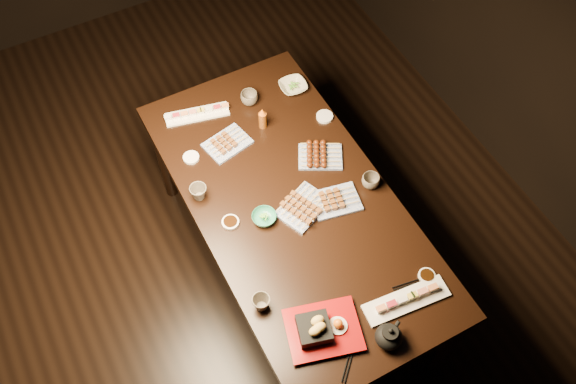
% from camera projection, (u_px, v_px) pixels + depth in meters
% --- Properties ---
extents(ground, '(5.00, 5.00, 0.00)m').
position_uv_depth(ground, '(212.00, 298.00, 3.57)').
color(ground, black).
rests_on(ground, ground).
extents(dining_table, '(0.90, 1.80, 0.75)m').
position_uv_depth(dining_table, '(292.00, 241.00, 3.35)').
color(dining_table, black).
rests_on(dining_table, ground).
extents(sushi_platter_near, '(0.39, 0.14, 0.05)m').
position_uv_depth(sushi_platter_near, '(407.00, 299.00, 2.74)').
color(sushi_platter_near, white).
rests_on(sushi_platter_near, dining_table).
extents(sushi_platter_far, '(0.34, 0.16, 0.04)m').
position_uv_depth(sushi_platter_far, '(197.00, 112.00, 3.32)').
color(sushi_platter_far, white).
rests_on(sushi_platter_far, dining_table).
extents(yakitori_plate_center, '(0.29, 0.25, 0.06)m').
position_uv_depth(yakitori_plate_center, '(304.00, 205.00, 2.99)').
color(yakitori_plate_center, '#828EB6').
rests_on(yakitori_plate_center, dining_table).
extents(yakitori_plate_right, '(0.25, 0.20, 0.06)m').
position_uv_depth(yakitori_plate_right, '(336.00, 199.00, 3.01)').
color(yakitori_plate_right, '#828EB6').
rests_on(yakitori_plate_right, dining_table).
extents(yakitori_plate_left, '(0.25, 0.20, 0.06)m').
position_uv_depth(yakitori_plate_left, '(227.00, 141.00, 3.20)').
color(yakitori_plate_left, '#828EB6').
rests_on(yakitori_plate_left, dining_table).
extents(tsukune_plate, '(0.26, 0.24, 0.05)m').
position_uv_depth(tsukune_plate, '(320.00, 154.00, 3.16)').
color(tsukune_plate, '#828EB6').
rests_on(tsukune_plate, dining_table).
extents(edamame_bowl_green, '(0.15, 0.15, 0.04)m').
position_uv_depth(edamame_bowl_green, '(264.00, 217.00, 2.97)').
color(edamame_bowl_green, '#297E5E').
rests_on(edamame_bowl_green, dining_table).
extents(edamame_bowl_cream, '(0.15, 0.15, 0.04)m').
position_uv_depth(edamame_bowl_cream, '(293.00, 86.00, 3.42)').
color(edamame_bowl_cream, beige).
rests_on(edamame_bowl_cream, dining_table).
extents(tempura_tray, '(0.36, 0.32, 0.11)m').
position_uv_depth(tempura_tray, '(324.00, 326.00, 2.63)').
color(tempura_tray, black).
rests_on(tempura_tray, dining_table).
extents(teacup_near_left, '(0.10, 0.10, 0.07)m').
position_uv_depth(teacup_near_left, '(261.00, 303.00, 2.71)').
color(teacup_near_left, brown).
rests_on(teacup_near_left, dining_table).
extents(teacup_mid_right, '(0.10, 0.10, 0.07)m').
position_uv_depth(teacup_mid_right, '(371.00, 181.00, 3.06)').
color(teacup_mid_right, brown).
rests_on(teacup_mid_right, dining_table).
extents(teacup_far_left, '(0.11, 0.11, 0.08)m').
position_uv_depth(teacup_far_left, '(199.00, 192.00, 3.02)').
color(teacup_far_left, brown).
rests_on(teacup_far_left, dining_table).
extents(teacup_far_right, '(0.09, 0.09, 0.07)m').
position_uv_depth(teacup_far_right, '(249.00, 98.00, 3.35)').
color(teacup_far_right, brown).
rests_on(teacup_far_right, dining_table).
extents(teapot, '(0.18, 0.18, 0.11)m').
position_uv_depth(teapot, '(389.00, 336.00, 2.61)').
color(teapot, black).
rests_on(teapot, dining_table).
extents(condiment_bottle, '(0.05, 0.05, 0.13)m').
position_uv_depth(condiment_bottle, '(263.00, 118.00, 3.24)').
color(condiment_bottle, '#6B340E').
rests_on(condiment_bottle, dining_table).
extents(sauce_dish_west, '(0.09, 0.09, 0.01)m').
position_uv_depth(sauce_dish_west, '(230.00, 222.00, 2.97)').
color(sauce_dish_west, white).
rests_on(sauce_dish_west, dining_table).
extents(sauce_dish_east, '(0.09, 0.09, 0.02)m').
position_uv_depth(sauce_dish_east, '(325.00, 117.00, 3.32)').
color(sauce_dish_east, white).
rests_on(sauce_dish_east, dining_table).
extents(sauce_dish_se, '(0.10, 0.10, 0.01)m').
position_uv_depth(sauce_dish_se, '(427.00, 276.00, 2.82)').
color(sauce_dish_se, white).
rests_on(sauce_dish_se, dining_table).
extents(sauce_dish_nw, '(0.10, 0.10, 0.01)m').
position_uv_depth(sauce_dish_nw, '(191.00, 158.00, 3.17)').
color(sauce_dish_nw, white).
rests_on(sauce_dish_nw, dining_table).
extents(chopsticks_near, '(0.18, 0.17, 0.01)m').
position_uv_depth(chopsticks_near, '(350.00, 356.00, 2.62)').
color(chopsticks_near, black).
rests_on(chopsticks_near, dining_table).
extents(chopsticks_se, '(0.20, 0.05, 0.01)m').
position_uv_depth(chopsticks_se, '(414.00, 282.00, 2.80)').
color(chopsticks_se, black).
rests_on(chopsticks_se, dining_table).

